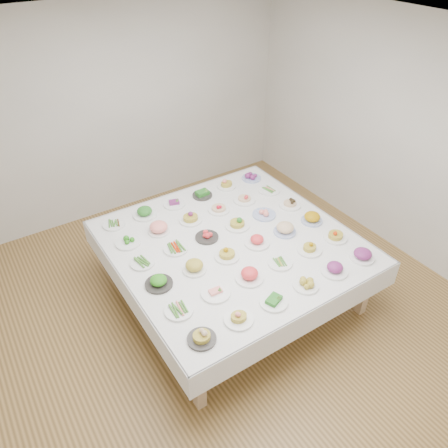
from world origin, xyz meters
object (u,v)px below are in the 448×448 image
dish_0 (202,335)px  dish_18 (142,262)px  display_table (232,246)px  dish_35 (251,176)px

dish_0 → dish_18: dish_0 is taller
display_table → dish_35: bearing=45.0°
display_table → dish_35: size_ratio=9.98×
display_table → dish_35: dish_35 is taller
display_table → dish_0: dish_0 is taller
display_table → dish_0: 1.33m
dish_0 → dish_18: (-0.01, 1.13, -0.04)m
display_table → dish_18: dish_18 is taller
display_table → dish_18: bearing=169.2°
dish_0 → dish_35: bearing=45.2°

